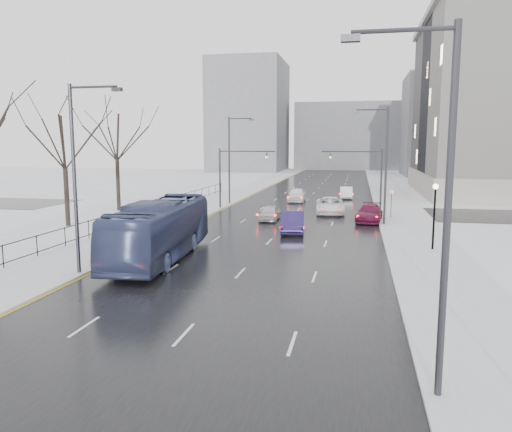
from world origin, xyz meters
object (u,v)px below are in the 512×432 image
Objects in this scene: tree_park_d at (68,227)px; mast_signal_left at (230,171)px; tree_park_e at (119,211)px; bus at (161,230)px; streetlight_l_near at (78,170)px; mast_signal_right at (370,173)px; sedan_right_cross at (330,205)px; sedan_right_far at (369,213)px; sedan_center_near at (270,213)px; sedan_right_distant at (346,193)px; streetlight_r_mid at (383,160)px; streetlight_l_far at (231,156)px; no_uturn_sign at (392,195)px; sedan_center_far at (297,195)px; sedan_right_near at (293,222)px; streetlight_r_near at (439,196)px; lamppost_r_mid at (435,207)px.

mast_signal_left is at bearing 53.20° from tree_park_d.
tree_park_e is 1.06× the size of bus.
mast_signal_right is at bearing 61.04° from streetlight_l_near.
streetlight_l_near is at bearing -67.31° from tree_park_e.
sedan_right_cross is 1.13× the size of sedan_right_far.
sedan_right_distant reaches higher than sedan_center_near.
bus is at bearing -131.45° from streetlight_r_mid.
no_uturn_sign is (17.37, -8.00, -3.32)m from streetlight_l_far.
mast_signal_left reaches higher than sedan_center_far.
sedan_center_near is (5.62, -7.11, -3.38)m from mast_signal_left.
streetlight_r_mid is 17.50m from mast_signal_left.
tree_park_d reaches higher than bus.
tree_park_e is 2.71× the size of sedan_right_near.
tree_park_d is 1.25× the size of streetlight_l_near.
sedan_right_far is 1.18× the size of sedan_right_distant.
no_uturn_sign is (1.03, 34.00, -3.32)m from streetlight_r_near.
streetlight_l_near is at bearing -101.57° from sedan_center_far.
lamppost_r_mid is 0.66× the size of mast_signal_left.
sedan_right_near is 0.84× the size of sedan_right_cross.
mast_signal_right reaches higher than sedan_right_far.
tree_park_d is 1.92× the size of mast_signal_left.
tree_park_e is 21.06m from sedan_center_far.
sedan_right_distant is at bearing 101.31° from mast_signal_right.
mast_signal_left reaches higher than no_uturn_sign.
sedan_right_cross is at bearing 66.32° from streetlight_l_near.
tree_park_e reaches higher than no_uturn_sign.
streetlight_r_near is at bearing -50.67° from bus.
mast_signal_left is at bearing -78.13° from streetlight_l_far.
tree_park_d is 2.54× the size of sedan_center_far.
no_uturn_sign is 12.12m from sedan_right_near.
lamppost_r_mid is at bearing -32.97° from sedan_right_near.
streetlight_l_near is 2.47× the size of sedan_center_near.
sedan_right_near is at bearing 105.63° from streetlight_r_near.
mast_signal_right is at bearing -44.79° from sedan_center_far.
sedan_right_cross is at bearing 126.11° from streetlight_r_mid.
sedan_right_far is (-0.97, 31.90, -4.82)m from streetlight_r_near.
streetlight_r_mid is at bearing -58.70° from sedan_right_cross.
streetlight_r_mid is 1.69× the size of sedan_right_cross.
streetlight_r_mid is at bearing -8.63° from tree_park_e.
mast_signal_right is at bearing 91.27° from streetlight_r_near.
mast_signal_left is 1.60× the size of sedan_center_near.
sedan_right_distant is (-3.47, 21.14, -4.85)m from streetlight_r_mid.
sedan_right_far reaches higher than sedan_center_near.
streetlight_l_far is 16.51m from sedan_right_distant.
streetlight_l_far is at bearing 90.00° from streetlight_l_near.
sedan_center_far is (-9.21, 16.18, -4.74)m from streetlight_r_mid.
streetlight_r_mid is 2.03× the size of sedan_center_far.
streetlight_r_mid reaches higher than sedan_right_distant.
tree_park_e is at bearing 168.92° from sedan_center_near.
sedan_right_distant is (22.90, 17.14, 0.77)m from tree_park_e.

